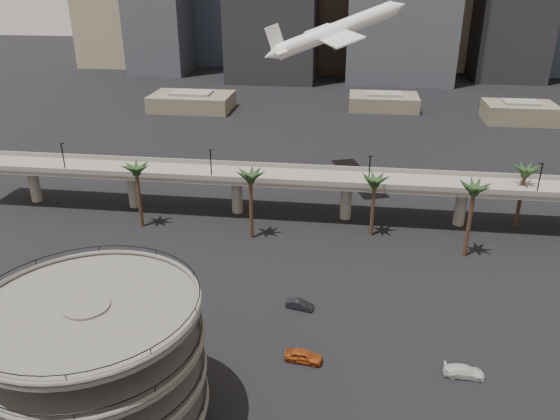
# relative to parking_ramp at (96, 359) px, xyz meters

# --- Properties ---
(ground) EXTENTS (700.00, 700.00, 0.00)m
(ground) POSITION_rel_parking_ramp_xyz_m (13.00, 4.00, -9.84)
(ground) COLOR black
(ground) RESTS_ON ground
(parking_ramp) EXTENTS (22.20, 22.20, 17.35)m
(parking_ramp) POSITION_rel_parking_ramp_xyz_m (0.00, 0.00, 0.00)
(parking_ramp) COLOR #54514E
(parking_ramp) RESTS_ON ground
(overpass) EXTENTS (130.00, 9.30, 14.70)m
(overpass) POSITION_rel_parking_ramp_xyz_m (13.00, 59.00, -2.50)
(overpass) COLOR slate
(overpass) RESTS_ON ground
(palm_trees) EXTENTS (76.40, 18.40, 14.00)m
(palm_trees) POSITION_rel_parking_ramp_xyz_m (24.58, 51.18, 1.46)
(palm_trees) COLOR #47301E
(palm_trees) RESTS_ON ground
(low_buildings) EXTENTS (135.00, 27.50, 6.80)m
(low_buildings) POSITION_rel_parking_ramp_xyz_m (19.89, 146.30, -6.97)
(low_buildings) COLOR #625A48
(low_buildings) RESTS_ON ground
(airborne_jet) EXTENTS (29.92, 27.50, 12.93)m
(airborne_jet) POSITION_rel_parking_ramp_xyz_m (19.77, 76.02, 24.16)
(airborne_jet) COLOR white
(airborne_jet) RESTS_ON ground
(car_a) EXTENTS (5.04, 2.55, 1.64)m
(car_a) POSITION_rel_parking_ramp_xyz_m (19.85, 14.44, -9.01)
(car_a) COLOR #A34417
(car_a) RESTS_ON ground
(car_b) EXTENTS (4.30, 2.29, 1.35)m
(car_b) POSITION_rel_parking_ramp_xyz_m (18.17, 26.12, -9.16)
(car_b) COLOR black
(car_b) RESTS_ON ground
(car_c) EXTENTS (4.91, 2.12, 1.41)m
(car_c) POSITION_rel_parking_ramp_xyz_m (39.62, 14.31, -9.13)
(car_c) COLOR silver
(car_c) RESTS_ON ground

